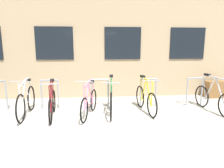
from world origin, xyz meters
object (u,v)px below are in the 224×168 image
bicycle_maroon (52,104)px  bicycle_green (111,99)px  bicycle_yellow (146,99)px  bicycle_silver (213,99)px  bicycle_pink (89,103)px  planter_box (215,89)px  bicycle_white (26,101)px

bicycle_maroon → bicycle_green: bearing=5.0°
bicycle_yellow → bicycle_maroon: 2.61m
bicycle_yellow → bicycle_silver: 1.95m
bicycle_maroon → bicycle_pink: 0.98m
bicycle_green → planter_box: size_ratio=2.45×
bicycle_maroon → planter_box: bearing=16.4°
planter_box → bicycle_silver: bearing=-123.2°
bicycle_maroon → planter_box: (5.59, 1.64, -0.06)m
bicycle_yellow → bicycle_pink: size_ratio=1.03×
bicycle_yellow → planter_box: (2.99, 1.42, -0.08)m
bicycle_green → bicycle_white: bearing=179.6°
bicycle_maroon → bicycle_green: bicycle_green is taller
planter_box → bicycle_white: bearing=-166.7°
bicycle_yellow → bicycle_silver: bicycle_silver is taller
bicycle_maroon → planter_box: 5.83m
bicycle_pink → planter_box: 4.89m
bicycle_pink → bicycle_yellow: bearing=7.7°
bicycle_silver → bicycle_white: 5.26m
bicycle_green → planter_box: 4.27m
bicycle_maroon → bicycle_white: 0.73m
bicycle_silver → bicycle_white: bicycle_silver is taller
bicycle_maroon → bicycle_green: size_ratio=0.94×
bicycle_yellow → bicycle_white: bicycle_white is taller
bicycle_maroon → bicycle_green: (1.60, 0.14, 0.04)m
bicycle_white → bicycle_green: (2.31, -0.02, 0.00)m
bicycle_yellow → bicycle_pink: bearing=-172.3°
bicycle_yellow → bicycle_maroon: (-2.60, -0.22, -0.01)m
bicycle_pink → bicycle_green: 0.63m
planter_box → bicycle_maroon: bearing=-163.6°
bicycle_white → planter_box: (6.31, 1.49, -0.10)m
bicycle_maroon → bicycle_yellow: bearing=4.9°
bicycle_maroon → planter_box: size_ratio=2.31×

